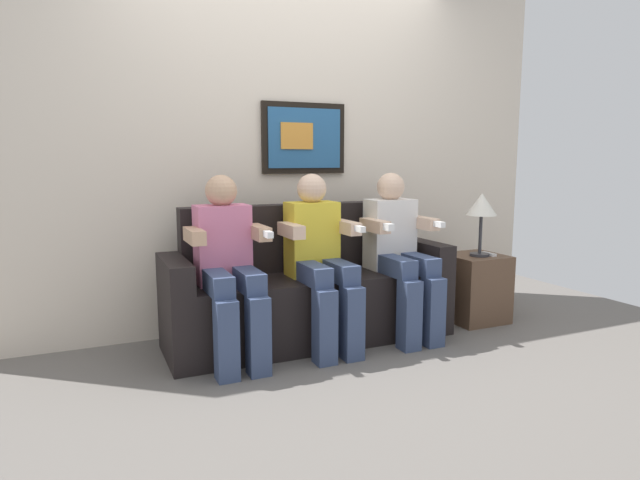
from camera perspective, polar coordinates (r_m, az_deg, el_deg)
name	(u,v)px	position (r m, az deg, el deg)	size (l,w,h in m)	color
ground_plane	(330,355)	(3.43, 1.05, -12.00)	(5.58, 5.58, 0.00)	#66605B
back_wall_assembly	(285,145)	(3.92, -3.67, 9.96)	(4.30, 0.10, 2.60)	beige
couch	(309,294)	(3.62, -1.14, -5.71)	(1.90, 0.58, 0.90)	black
person_on_left	(228,262)	(3.22, -9.68, -2.28)	(0.46, 0.56, 1.11)	pink
person_in_middle	(319,255)	(3.41, -0.05, -1.55)	(0.46, 0.56, 1.11)	yellow
person_on_right	(399,248)	(3.68, 8.33, -0.88)	(0.46, 0.56, 1.11)	white
side_table_right	(474,288)	(4.22, 15.98, -4.87)	(0.40, 0.40, 0.50)	brown
table_lamp	(482,207)	(4.08, 16.68, 3.33)	(0.22, 0.22, 0.46)	#333338
spare_remote_on_table	(489,254)	(4.17, 17.37, -1.42)	(0.04, 0.13, 0.02)	white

